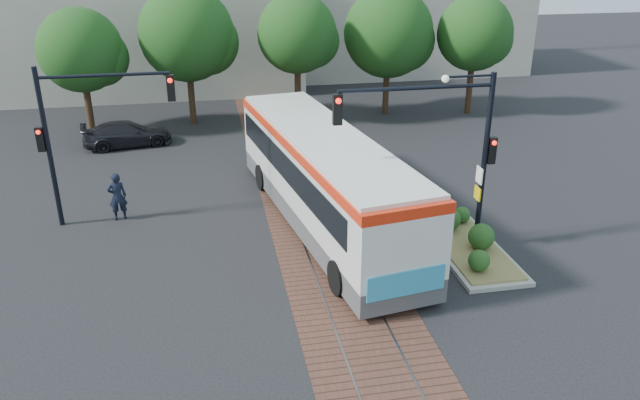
{
  "coord_description": "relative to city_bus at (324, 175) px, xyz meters",
  "views": [
    {
      "loc": [
        -3.92,
        -18.84,
        10.26
      ],
      "look_at": [
        -0.13,
        0.81,
        1.6
      ],
      "focal_mm": 35.0,
      "sensor_mm": 36.0,
      "label": 1
    }
  ],
  "objects": [
    {
      "name": "city_bus",
      "position": [
        0.0,
        0.0,
        0.0
      ],
      "size": [
        4.86,
        13.56,
        3.56
      ],
      "rotation": [
        0.0,
        0.0,
        0.16
      ],
      "color": "#464649",
      "rests_on": "ground"
    },
    {
      "name": "officer",
      "position": [
        -7.67,
        1.91,
        -1.04
      ],
      "size": [
        0.77,
        0.59,
        1.89
      ],
      "primitive_type": "imported",
      "rotation": [
        0.0,
        0.0,
        3.36
      ],
      "color": "black",
      "rests_on": "ground"
    },
    {
      "name": "tree_row",
      "position": [
        0.92,
        14.23,
        2.87
      ],
      "size": [
        26.4,
        5.6,
        7.67
      ],
      "color": "#382314",
      "rests_on": "ground"
    },
    {
      "name": "ground",
      "position": [
        -0.29,
        -2.18,
        -1.98
      ],
      "size": [
        120.0,
        120.0,
        0.0
      ],
      "primitive_type": "plane",
      "color": "black",
      "rests_on": "ground"
    },
    {
      "name": "signal_pole_left",
      "position": [
        -8.66,
        1.81,
        1.88
      ],
      "size": [
        4.99,
        0.34,
        6.0
      ],
      "color": "black",
      "rests_on": "ground"
    },
    {
      "name": "warehouses",
      "position": [
        -0.82,
        26.56,
        1.83
      ],
      "size": [
        40.0,
        13.0,
        8.0
      ],
      "color": "#ADA899",
      "rests_on": "ground"
    },
    {
      "name": "signal_pole_main",
      "position": [
        3.57,
        -2.99,
        2.17
      ],
      "size": [
        5.49,
        0.46,
        6.0
      ],
      "color": "black",
      "rests_on": "ground"
    },
    {
      "name": "trackbed",
      "position": [
        -0.29,
        1.82,
        -1.98
      ],
      "size": [
        3.6,
        40.0,
        0.02
      ],
      "color": "#513025",
      "rests_on": "ground"
    },
    {
      "name": "parked_car",
      "position": [
        -8.14,
        11.12,
        -1.34
      ],
      "size": [
        4.67,
        2.52,
        1.28
      ],
      "primitive_type": "imported",
      "rotation": [
        0.0,
        0.0,
        1.74
      ],
      "color": "black",
      "rests_on": "ground"
    },
    {
      "name": "traffic_island",
      "position": [
        4.53,
        -3.08,
        -1.65
      ],
      "size": [
        2.2,
        5.2,
        1.13
      ],
      "color": "gray",
      "rests_on": "ground"
    }
  ]
}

